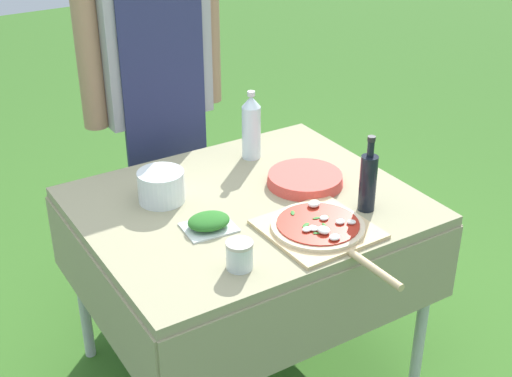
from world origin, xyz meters
TOP-DOWN VIEW (x-y plane):
  - ground_plane at (0.00, 0.00)m, footprint 12.00×12.00m
  - prep_table at (0.00, 0.00)m, footprint 1.13×0.94m
  - person_cook at (0.00, 0.72)m, footprint 0.62×0.21m
  - pizza_on_peel at (0.09, -0.30)m, footprint 0.34×0.55m
  - oil_bottle at (0.31, -0.26)m, footprint 0.06×0.06m
  - water_bottle at (0.20, 0.29)m, footprint 0.07×0.07m
  - herb_container at (-0.19, -0.09)m, footprint 0.17×0.14m
  - mixing_tub at (-0.24, 0.16)m, footprint 0.16×0.16m
  - plate_stack at (0.24, 0.00)m, footprint 0.27×0.27m
  - sauce_jar at (-0.22, -0.33)m, footprint 0.08×0.08m

SIDE VIEW (x-z plane):
  - ground_plane at x=0.00m, z-range 0.00..0.00m
  - prep_table at x=0.00m, z-range 0.29..1.04m
  - pizza_on_peel at x=0.09m, z-range 0.74..0.79m
  - plate_stack at x=0.24m, z-range 0.75..0.79m
  - herb_container at x=-0.19m, z-range 0.75..0.80m
  - sauce_jar at x=-0.22m, z-range 0.74..0.83m
  - mixing_tub at x=-0.24m, z-range 0.75..0.86m
  - oil_bottle at x=0.31m, z-range 0.72..0.99m
  - water_bottle at x=0.20m, z-range 0.74..1.01m
  - person_cook at x=0.00m, z-range 0.15..1.79m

